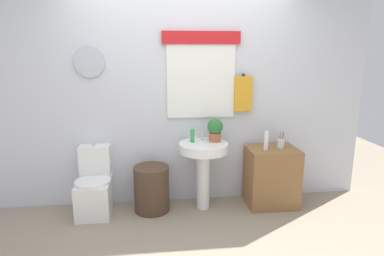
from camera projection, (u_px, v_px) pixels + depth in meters
name	position (u px, v px, depth m)	size (l,w,h in m)	color
ground_plane	(193.00, 251.00, 2.98)	(8.00, 8.00, 0.00)	gray
back_wall	(182.00, 93.00, 3.80)	(4.40, 0.18, 2.60)	silver
toilet	(95.00, 188.00, 3.67)	(0.38, 0.51, 0.76)	white
laundry_hamper	(152.00, 189.00, 3.71)	(0.40, 0.40, 0.52)	#4C3828
pedestal_sink	(203.00, 158.00, 3.70)	(0.55, 0.55, 0.78)	white
faucet	(202.00, 136.00, 3.76)	(0.03, 0.03, 0.10)	silver
wooden_cabinet	(271.00, 177.00, 3.84)	(0.57, 0.44, 0.69)	olive
soap_bottle	(192.00, 136.00, 3.68)	(0.05, 0.05, 0.15)	green
potted_plant	(215.00, 129.00, 3.70)	(0.18, 0.18, 0.26)	#AD5B38
lotion_bottle	(266.00, 140.00, 3.69)	(0.05, 0.05, 0.22)	white
toothbrush_cup	(281.00, 143.00, 3.78)	(0.08, 0.08, 0.19)	silver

